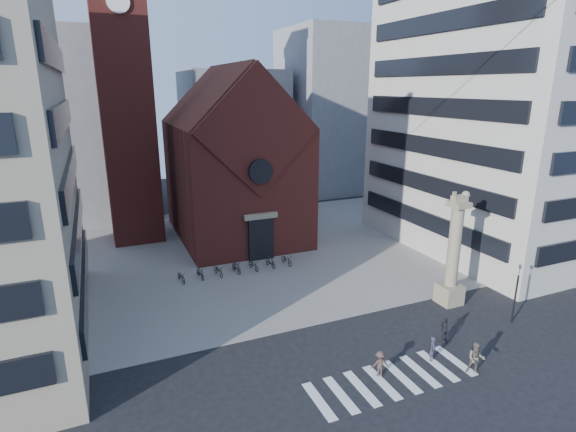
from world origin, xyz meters
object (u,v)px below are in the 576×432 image
object	(u,v)px
scooter_0	(181,276)
lion_column	(453,260)
pedestrian_2	(445,330)
pedestrian_0	(433,349)
traffic_light	(516,292)
pedestrian_1	(476,358)

from	to	relation	value
scooter_0	lion_column	bearing A→B (deg)	-42.34
pedestrian_2	scooter_0	size ratio (longest dim) A/B	0.95
pedestrian_0	scooter_0	size ratio (longest dim) A/B	0.88
traffic_light	pedestrian_2	size ratio (longest dim) A/B	2.60
pedestrian_0	pedestrian_2	world-z (taller)	pedestrian_2
pedestrian_0	scooter_0	bearing A→B (deg)	103.23
traffic_light	pedestrian_1	xyz separation A→B (m)	(-6.79, -3.39, -1.31)
lion_column	traffic_light	xyz separation A→B (m)	(1.99, -4.00, -1.17)
lion_column	scooter_0	size ratio (longest dim) A/B	4.98
pedestrian_2	scooter_0	xyz separation A→B (m)	(-13.83, 15.79, -0.32)
lion_column	pedestrian_0	distance (m)	8.62
lion_column	pedestrian_2	xyz separation A→B (m)	(-4.04, -4.04, -2.63)
lion_column	scooter_0	bearing A→B (deg)	146.68
pedestrian_2	scooter_0	distance (m)	20.99
lion_column	traffic_light	size ratio (longest dim) A/B	2.02
traffic_light	pedestrian_2	bearing A→B (deg)	-179.61
traffic_light	pedestrian_0	bearing A→B (deg)	-170.13
traffic_light	scooter_0	world-z (taller)	traffic_light
traffic_light	pedestrian_1	world-z (taller)	traffic_light
scooter_0	traffic_light	bearing A→B (deg)	-47.43
traffic_light	pedestrian_0	distance (m)	8.39
lion_column	scooter_0	xyz separation A→B (m)	(-17.87, 11.75, -2.95)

